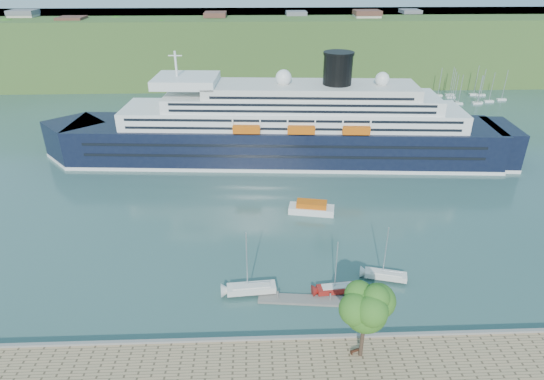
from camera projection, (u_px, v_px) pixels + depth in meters
The scene contains 11 objects.
ground at pixel (308, 343), 56.92m from camera, with size 400.00×400.00×0.00m, color #2B4D46.
far_hillside at pixel (269, 46), 180.52m from camera, with size 400.00×50.00×24.00m, color #3A5B24.
quay_coping at pixel (308, 337), 56.22m from camera, with size 220.00×0.50×0.30m, color slate.
cruise_ship at pixel (283, 108), 103.30m from camera, with size 112.41×16.37×25.24m, color black, non-canonical shape.
park_bench at pixel (356, 350), 53.96m from camera, with size 1.37×0.56×0.88m, color #411F12, non-canonical shape.
promenade_tree at pixel (365, 319), 51.35m from camera, with size 6.72×6.72×11.13m, color #275E18, non-canonical shape.
floating_pontoon at pixel (317, 300), 63.70m from camera, with size 16.48×2.01×0.37m, color slate, non-canonical shape.
sailboat_white_near at pixel (251, 266), 62.96m from camera, with size 7.68×2.13×9.92m, color silver, non-canonical shape.
sailboat_red at pixel (339, 269), 63.40m from camera, with size 6.55×1.82×8.47m, color maroon, non-canonical shape.
sailboat_white_far at pixel (388, 256), 66.09m from camera, with size 6.77×1.88×8.75m, color silver, non-canonical shape.
tender_launch at pixel (312, 207), 85.50m from camera, with size 8.58×2.94×2.37m, color #CC550C, non-canonical shape.
Camera 1 is at (-6.08, -41.78, 42.95)m, focal length 30.00 mm.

